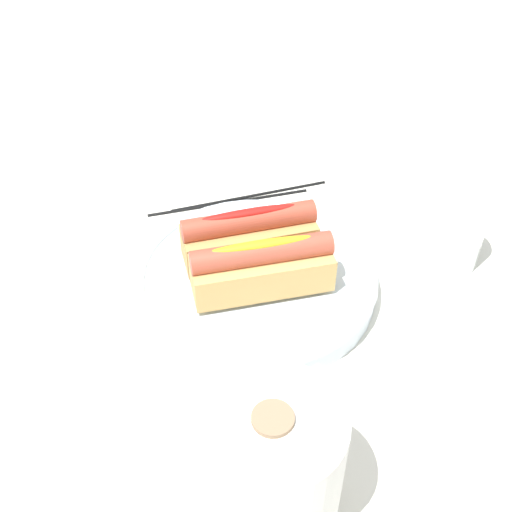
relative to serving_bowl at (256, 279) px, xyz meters
name	(u,v)px	position (x,y,z in m)	size (l,w,h in m)	color
ground_plane	(250,280)	(0.01, -0.02, -0.02)	(2.40, 2.40, 0.00)	silver
serving_bowl	(256,279)	(0.00, 0.00, 0.00)	(0.27, 0.27, 0.03)	silver
hotdog_front	(250,235)	(0.00, -0.03, 0.04)	(0.16, 0.07, 0.06)	tan
hotdog_back	(262,267)	(0.00, 0.03, 0.04)	(0.16, 0.07, 0.06)	tan
water_glass	(453,235)	(-0.23, -0.03, 0.02)	(0.07, 0.07, 0.09)	white
paper_towel_roll	(271,469)	(0.01, 0.26, 0.05)	(0.11, 0.11, 0.13)	white
chopstick_near	(229,202)	(0.02, -0.17, -0.01)	(0.01, 0.01, 0.22)	black
chopstick_far	(250,195)	(-0.01, -0.18, -0.01)	(0.01, 0.01, 0.22)	black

